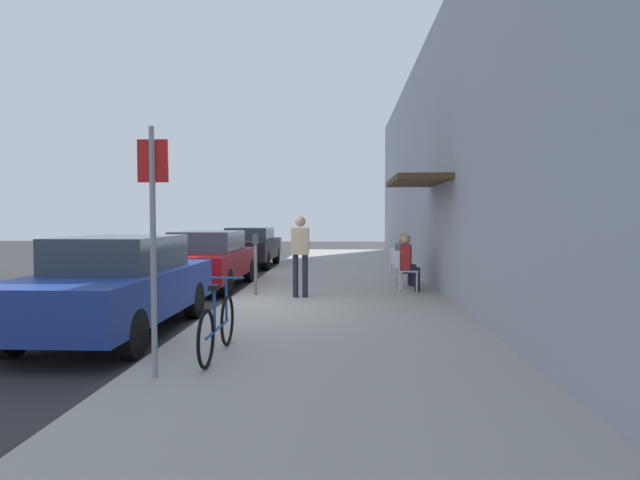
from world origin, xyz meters
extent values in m
plane|color=#2D2D30|center=(0.00, 0.00, 0.00)|extent=(60.00, 60.00, 0.00)
cube|color=#9E9B93|center=(2.25, 2.00, 0.06)|extent=(4.50, 32.00, 0.12)
cube|color=#999EA8|center=(4.65, 2.00, 3.24)|extent=(0.30, 32.00, 6.48)
cube|color=#4C381E|center=(3.95, 1.94, 2.60)|extent=(1.10, 2.80, 0.12)
cube|color=navy|center=(-1.10, -1.87, 0.65)|extent=(1.80, 4.40, 0.66)
cube|color=#333D47|center=(-1.10, -1.72, 1.24)|extent=(1.48, 2.11, 0.52)
cylinder|color=black|center=(-0.31, -0.50, 0.32)|extent=(0.22, 0.64, 0.64)
cylinder|color=black|center=(-1.89, -0.50, 0.32)|extent=(0.22, 0.64, 0.64)
cylinder|color=black|center=(-0.31, -3.23, 0.32)|extent=(0.22, 0.64, 0.64)
cylinder|color=black|center=(-1.89, -3.23, 0.32)|extent=(0.22, 0.64, 0.64)
cube|color=maroon|center=(-1.10, 3.38, 0.63)|extent=(1.80, 4.40, 0.62)
cube|color=#333D47|center=(-1.10, 3.53, 1.19)|extent=(1.48, 2.11, 0.51)
cylinder|color=black|center=(-0.31, 4.74, 0.32)|extent=(0.22, 0.64, 0.64)
cylinder|color=black|center=(-1.89, 4.74, 0.32)|extent=(0.22, 0.64, 0.64)
cylinder|color=black|center=(-0.31, 2.01, 0.32)|extent=(0.22, 0.64, 0.64)
cylinder|color=black|center=(-1.89, 2.01, 0.32)|extent=(0.22, 0.64, 0.64)
cube|color=black|center=(-1.10, 9.36, 0.66)|extent=(1.80, 4.40, 0.68)
cube|color=#333D47|center=(-1.10, 9.51, 1.22)|extent=(1.48, 2.11, 0.43)
cylinder|color=black|center=(-0.31, 10.73, 0.32)|extent=(0.22, 0.64, 0.64)
cylinder|color=black|center=(-1.89, 10.73, 0.32)|extent=(0.22, 0.64, 0.64)
cylinder|color=black|center=(-0.31, 8.00, 0.32)|extent=(0.22, 0.64, 0.64)
cylinder|color=black|center=(-1.89, 8.00, 0.32)|extent=(0.22, 0.64, 0.64)
cylinder|color=slate|center=(0.45, 1.57, 0.67)|extent=(0.07, 0.07, 1.10)
cube|color=#383D42|center=(0.45, 1.57, 1.33)|extent=(0.12, 0.10, 0.22)
cylinder|color=gray|center=(0.40, -4.34, 1.42)|extent=(0.06, 0.06, 2.60)
cube|color=red|center=(0.40, -4.32, 2.37)|extent=(0.32, 0.02, 0.44)
torus|color=black|center=(0.85, -2.95, 0.45)|extent=(0.04, 0.66, 0.66)
torus|color=black|center=(0.85, -4.00, 0.45)|extent=(0.04, 0.66, 0.66)
cylinder|color=#1E4C8C|center=(0.85, -3.48, 0.45)|extent=(0.04, 1.05, 0.04)
cylinder|color=#1E4C8C|center=(0.85, -3.63, 0.70)|extent=(0.04, 0.04, 0.50)
cube|color=black|center=(0.85, -3.63, 0.97)|extent=(0.10, 0.20, 0.06)
cylinder|color=#1E4C8C|center=(0.85, -3.00, 0.73)|extent=(0.03, 0.03, 0.56)
cylinder|color=#1E4C8C|center=(0.85, -3.00, 1.01)|extent=(0.46, 0.03, 0.03)
cylinder|color=silver|center=(4.08, 2.40, 0.34)|extent=(0.04, 0.04, 0.45)
cylinder|color=silver|center=(3.99, 2.03, 0.34)|extent=(0.04, 0.04, 0.45)
cylinder|color=silver|center=(3.71, 2.49, 0.34)|extent=(0.04, 0.04, 0.45)
cylinder|color=silver|center=(3.62, 2.12, 0.34)|extent=(0.04, 0.04, 0.45)
cube|color=silver|center=(3.85, 2.26, 0.59)|extent=(0.53, 0.53, 0.03)
cube|color=silver|center=(3.65, 2.31, 0.79)|extent=(0.13, 0.44, 0.40)
cylinder|color=#232838|center=(4.05, 2.32, 0.35)|extent=(0.11, 0.11, 0.47)
cylinder|color=#232838|center=(3.92, 2.35, 0.59)|extent=(0.38, 0.22, 0.14)
cylinder|color=#232838|center=(4.01, 2.12, 0.35)|extent=(0.11, 0.11, 0.47)
cylinder|color=#232838|center=(3.88, 2.15, 0.59)|extent=(0.38, 0.22, 0.14)
cube|color=#B22626|center=(3.78, 2.28, 0.89)|extent=(0.30, 0.40, 0.56)
sphere|color=tan|center=(3.78, 2.28, 1.30)|extent=(0.22, 0.22, 0.22)
cylinder|color=silver|center=(3.97, 3.36, 0.34)|extent=(0.04, 0.04, 0.45)
cylinder|color=silver|center=(4.10, 3.01, 0.34)|extent=(0.04, 0.04, 0.45)
cylinder|color=silver|center=(3.61, 3.24, 0.34)|extent=(0.04, 0.04, 0.45)
cylinder|color=silver|center=(3.74, 2.88, 0.34)|extent=(0.04, 0.04, 0.45)
cube|color=silver|center=(3.85, 3.12, 0.59)|extent=(0.56, 0.56, 0.03)
cube|color=silver|center=(3.66, 3.05, 0.79)|extent=(0.17, 0.42, 0.40)
cylinder|color=#232838|center=(3.99, 3.28, 0.35)|extent=(0.11, 0.11, 0.47)
cylinder|color=#232838|center=(3.87, 3.23, 0.59)|extent=(0.39, 0.25, 0.14)
cylinder|color=#232838|center=(4.06, 3.09, 0.35)|extent=(0.11, 0.11, 0.47)
cylinder|color=#232838|center=(3.93, 3.04, 0.59)|extent=(0.39, 0.25, 0.14)
cube|color=#595960|center=(3.78, 3.10, 0.89)|extent=(0.33, 0.41, 0.56)
sphere|color=tan|center=(3.78, 3.10, 1.30)|extent=(0.22, 0.22, 0.22)
cylinder|color=silver|center=(3.98, 4.24, 0.34)|extent=(0.04, 0.04, 0.45)
cylinder|color=silver|center=(4.09, 3.87, 0.34)|extent=(0.04, 0.04, 0.45)
cylinder|color=silver|center=(3.62, 4.13, 0.34)|extent=(0.04, 0.04, 0.45)
cylinder|color=silver|center=(3.73, 3.76, 0.34)|extent=(0.04, 0.04, 0.45)
cube|color=silver|center=(3.85, 4.00, 0.59)|extent=(0.55, 0.55, 0.03)
cube|color=silver|center=(3.66, 3.94, 0.79)|extent=(0.16, 0.43, 0.40)
cylinder|color=#232838|center=(1.35, 1.23, 0.57)|extent=(0.12, 0.12, 0.90)
cylinder|color=#232838|center=(1.55, 1.23, 0.57)|extent=(0.12, 0.12, 0.90)
cube|color=#CCB28C|center=(1.45, 1.23, 1.30)|extent=(0.36, 0.22, 0.56)
sphere|color=tan|center=(1.45, 1.23, 1.71)|extent=(0.22, 0.22, 0.22)
camera|label=1|loc=(2.38, -9.64, 1.78)|focal=29.33mm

